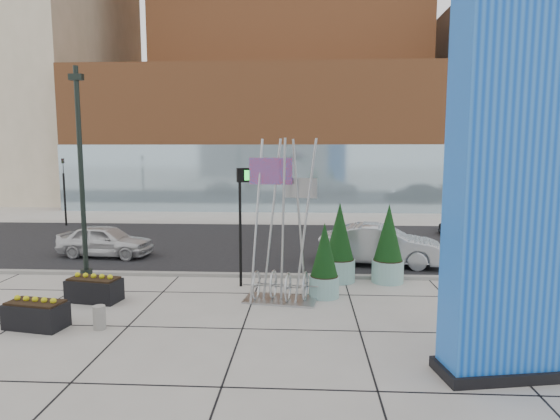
# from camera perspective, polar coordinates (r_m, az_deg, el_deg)

# --- Properties ---
(ground) EXTENTS (160.00, 160.00, 0.00)m
(ground) POSITION_cam_1_polar(r_m,az_deg,el_deg) (13.52, -8.34, -12.50)
(ground) COLOR #9E9991
(ground) RESTS_ON ground
(street_asphalt) EXTENTS (80.00, 12.00, 0.02)m
(street_asphalt) POSITION_cam_1_polar(r_m,az_deg,el_deg) (23.07, -3.41, -4.13)
(street_asphalt) COLOR black
(street_asphalt) RESTS_ON ground
(curb_edge) EXTENTS (80.00, 0.30, 0.12)m
(curb_edge) POSITION_cam_1_polar(r_m,az_deg,el_deg) (17.26, -5.69, -7.88)
(curb_edge) COLOR gray
(curb_edge) RESTS_ON ground
(tower_podium) EXTENTS (34.00, 10.00, 11.00)m
(tower_podium) POSITION_cam_1_polar(r_m,az_deg,el_deg) (39.51, 0.82, 8.61)
(tower_podium) COLOR brown
(tower_podium) RESTS_ON ground
(tower_glass_front) EXTENTS (34.00, 0.60, 5.00)m
(tower_glass_front) POSITION_cam_1_polar(r_m,az_deg,el_deg) (34.76, 0.49, 3.85)
(tower_glass_front) COLOR #8CA5B2
(tower_glass_front) RESTS_ON ground
(building_beige_left) EXTENTS (18.00, 20.00, 34.00)m
(building_beige_left) POSITION_cam_1_polar(r_m,az_deg,el_deg) (55.96, -29.49, 19.18)
(building_beige_left) COLOR gray
(building_beige_left) RESTS_ON ground
(blue_pylon) EXTENTS (2.58, 1.49, 8.11)m
(blue_pylon) POSITION_cam_1_polar(r_m,az_deg,el_deg) (10.12, 26.10, 2.92)
(blue_pylon) COLOR blue
(blue_pylon) RESTS_ON ground
(lamp_post) EXTENTS (0.46, 0.40, 7.33)m
(lamp_post) POSITION_cam_1_polar(r_m,az_deg,el_deg) (17.30, -22.95, 1.53)
(lamp_post) COLOR black
(lamp_post) RESTS_ON ground
(public_art_sculpture) EXTENTS (2.31, 1.39, 4.94)m
(public_art_sculpture) POSITION_cam_1_polar(r_m,az_deg,el_deg) (14.19, 0.13, -6.02)
(public_art_sculpture) COLOR #AFB2B4
(public_art_sculpture) RESTS_ON ground
(concrete_bollard) EXTENTS (0.32, 0.32, 0.61)m
(concrete_bollard) POSITION_cam_1_polar(r_m,az_deg,el_deg) (13.13, -21.16, -12.12)
(concrete_bollard) COLOR gray
(concrete_bollard) RESTS_ON ground
(overhead_street_sign) EXTENTS (1.83, 0.77, 3.99)m
(overhead_street_sign) POSITION_cam_1_polar(r_m,az_deg,el_deg) (15.38, -2.41, 3.02)
(overhead_street_sign) COLOR black
(overhead_street_sign) RESTS_ON ground
(round_planter_east) EXTENTS (1.10, 1.10, 2.75)m
(round_planter_east) POSITION_cam_1_polar(r_m,az_deg,el_deg) (16.63, 13.06, -4.23)
(round_planter_east) COLOR #8EBFB9
(round_planter_east) RESTS_ON ground
(round_planter_mid) EXTENTS (0.94, 0.94, 2.36)m
(round_planter_mid) POSITION_cam_1_polar(r_m,az_deg,el_deg) (14.68, 5.42, -6.31)
(round_planter_mid) COLOR #8EBFB9
(round_planter_mid) RESTS_ON ground
(round_planter_west) EXTENTS (1.11, 1.11, 2.78)m
(round_planter_west) POSITION_cam_1_polar(r_m,az_deg,el_deg) (16.43, 7.26, -4.17)
(round_planter_west) COLOR #8EBFB9
(round_planter_west) RESTS_ON ground
(box_planter_north) EXTENTS (1.68, 1.04, 0.86)m
(box_planter_north) POSITION_cam_1_polar(r_m,az_deg,el_deg) (15.48, -21.70, -8.86)
(box_planter_north) COLOR black
(box_planter_north) RESTS_ON ground
(box_planter_south) EXTENTS (1.62, 1.01, 0.83)m
(box_planter_south) POSITION_cam_1_polar(r_m,az_deg,el_deg) (13.87, -27.60, -11.10)
(box_planter_south) COLOR black
(box_planter_south) RESTS_ON ground
(car_white_west) EXTENTS (4.16, 2.01, 1.37)m
(car_white_west) POSITION_cam_1_polar(r_m,az_deg,el_deg) (21.56, -20.52, -3.56)
(car_white_west) COLOR silver
(car_white_west) RESTS_ON ground
(car_silver_mid) EXTENTS (5.06, 2.46, 1.60)m
(car_silver_mid) POSITION_cam_1_polar(r_m,az_deg,el_deg) (19.14, 12.16, -4.23)
(car_silver_mid) COLOR #A8ABB0
(car_silver_mid) RESTS_ON ground
(car_dark_east) EXTENTS (5.57, 2.79, 1.55)m
(car_dark_east) POSITION_cam_1_polar(r_m,az_deg,el_deg) (27.63, 24.15, -1.25)
(car_dark_east) COLOR black
(car_dark_east) RESTS_ON ground
(traffic_signal) EXTENTS (0.15, 0.18, 4.10)m
(traffic_signal) POSITION_cam_1_polar(r_m,az_deg,el_deg) (31.18, -24.82, 2.43)
(traffic_signal) COLOR black
(traffic_signal) RESTS_ON ground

